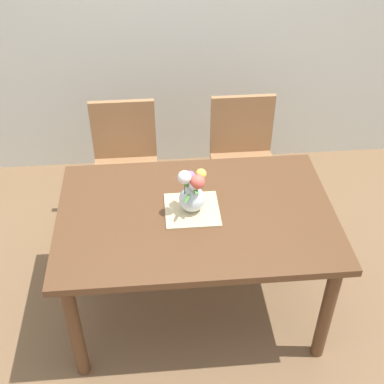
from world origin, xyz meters
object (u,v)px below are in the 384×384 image
Objects in this scene: chair_left at (125,160)px; flower_vase at (193,192)px; dining_table at (196,226)px; chair_right at (243,154)px.

flower_vase is at bearing 115.32° from chair_left.
dining_table is 1.60× the size of chair_left.
chair_right reaches higher than dining_table.
flower_vase is (-0.02, 0.02, 0.22)m from dining_table.
flower_vase reaches higher than chair_left.
chair_right is at bearing 62.73° from flower_vase.
chair_left is 0.94m from flower_vase.
chair_left reaches higher than dining_table.
chair_right is at bearing -180.00° from chair_left.
chair_left is at bearing 0.00° from chair_right.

